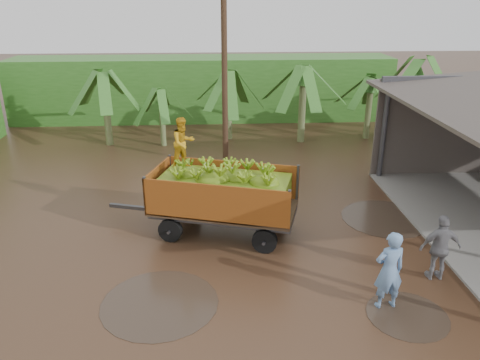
% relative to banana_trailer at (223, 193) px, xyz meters
% --- Properties ---
extents(ground, '(100.00, 100.00, 0.00)m').
position_rel_banana_trailer_xyz_m(ground, '(1.18, -1.33, -1.34)').
color(ground, black).
rests_on(ground, ground).
extents(hedge_north, '(22.00, 3.00, 3.60)m').
position_rel_banana_trailer_xyz_m(hedge_north, '(-0.82, 14.67, 0.46)').
color(hedge_north, '#2D661E').
rests_on(hedge_north, ground).
extents(banana_trailer, '(6.16, 3.28, 3.61)m').
position_rel_banana_trailer_xyz_m(banana_trailer, '(0.00, 0.00, 0.00)').
color(banana_trailer, '#C0621B').
rests_on(banana_trailer, ground).
extents(man_blue, '(0.79, 0.58, 2.01)m').
position_rel_banana_trailer_xyz_m(man_blue, '(3.79, -4.00, -0.33)').
color(man_blue, '#658AB9').
rests_on(man_blue, ground).
extents(man_grey, '(1.08, 0.46, 1.83)m').
position_rel_banana_trailer_xyz_m(man_grey, '(5.54, -2.90, -0.42)').
color(man_grey, gray).
rests_on(man_grey, ground).
extents(utility_pole, '(1.20, 0.24, 7.60)m').
position_rel_banana_trailer_xyz_m(utility_pole, '(0.24, 6.05, 2.52)').
color(utility_pole, '#47301E').
rests_on(utility_pole, ground).
extents(banana_plants, '(24.34, 20.30, 4.20)m').
position_rel_banana_trailer_xyz_m(banana_plants, '(-2.53, 5.25, 0.48)').
color(banana_plants, '#2D661E').
rests_on(banana_plants, ground).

